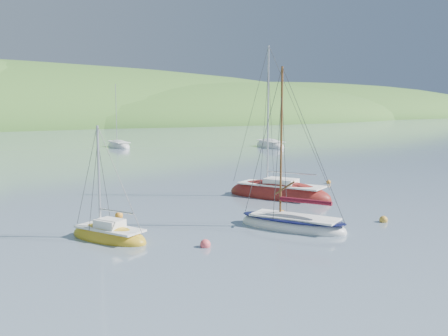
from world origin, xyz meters
TOP-DOWN VIEW (x-y plane):
  - ground at (0.00, 0.00)m, footprint 700.00×700.00m
  - daysailer_white at (-0.83, 1.56)m, footprint 4.42×6.32m
  - sloop_red at (4.55, 8.82)m, footprint 5.56×8.25m
  - sailboat_yellow at (-9.70, 5.06)m, footprint 3.47×4.92m
  - distant_sloop_b at (12.35, 55.90)m, footprint 3.49×7.80m
  - distant_sloop_d at (32.16, 42.66)m, footprint 5.51×9.08m
  - mooring_buoys at (-0.64, 4.41)m, footprint 19.95×11.97m

SIDE VIEW (x-z plane):
  - ground at x=0.00m, z-range 0.00..0.00m
  - mooring_buoys at x=-0.64m, z-range -0.13..0.37m
  - sailboat_yellow at x=-9.70m, z-range -2.88..3.20m
  - distant_sloop_b at x=12.35m, z-range -5.20..5.57m
  - distant_sloop_d at x=32.16m, z-range -5.92..6.32m
  - daysailer_white at x=-0.83m, z-range -4.36..4.78m
  - sloop_red at x=4.55m, z-range -5.57..6.01m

